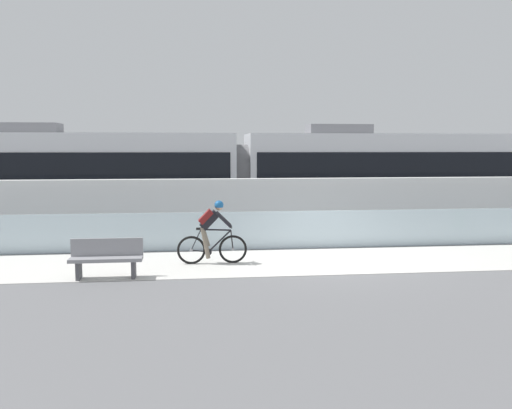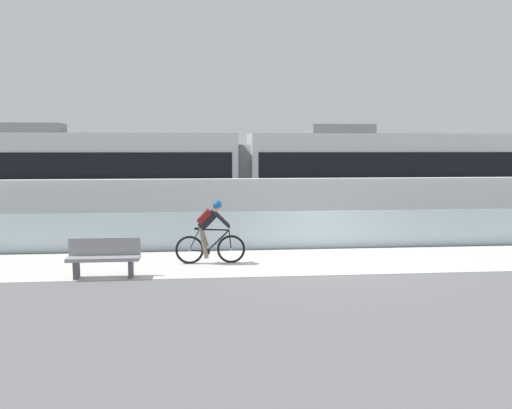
% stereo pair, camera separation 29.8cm
% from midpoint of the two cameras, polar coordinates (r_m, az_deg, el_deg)
% --- Properties ---
extents(ground_plane, '(200.00, 200.00, 0.00)m').
position_cam_midpoint_polar(ground_plane, '(14.31, 7.28, -5.88)').
color(ground_plane, slate).
extents(bike_path_deck, '(32.00, 3.20, 0.01)m').
position_cam_midpoint_polar(bike_path_deck, '(14.31, 7.28, -5.85)').
color(bike_path_deck, silver).
rests_on(bike_path_deck, ground).
extents(glass_parapet, '(32.00, 0.05, 1.10)m').
position_cam_midpoint_polar(glass_parapet, '(15.99, 5.72, -2.61)').
color(glass_parapet, silver).
rests_on(glass_parapet, ground).
extents(concrete_barrier_wall, '(32.00, 0.36, 1.95)m').
position_cam_midpoint_polar(concrete_barrier_wall, '(17.68, 4.50, -0.39)').
color(concrete_barrier_wall, white).
rests_on(concrete_barrier_wall, ground).
extents(tram_rail_near, '(32.00, 0.08, 0.01)m').
position_cam_midpoint_polar(tram_rail_near, '(20.23, 3.13, -2.35)').
color(tram_rail_near, '#595654').
rests_on(tram_rail_near, ground).
extents(tram_rail_far, '(32.00, 0.08, 0.01)m').
position_cam_midpoint_polar(tram_rail_far, '(21.63, 2.49, -1.81)').
color(tram_rail_far, '#595654').
rests_on(tram_rail_far, ground).
extents(tram, '(22.56, 2.54, 3.81)m').
position_cam_midpoint_polar(tram, '(20.53, -2.08, 3.08)').
color(tram, silver).
rests_on(tram, ground).
extents(cyclist_on_bike, '(1.77, 0.58, 1.61)m').
position_cam_midpoint_polar(cyclist_on_bike, '(13.76, -5.29, -2.94)').
color(cyclist_on_bike, black).
rests_on(cyclist_on_bike, ground).
extents(bench, '(1.60, 0.45, 0.89)m').
position_cam_midpoint_polar(bench, '(12.73, -16.06, -5.35)').
color(bench, gray).
rests_on(bench, ground).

